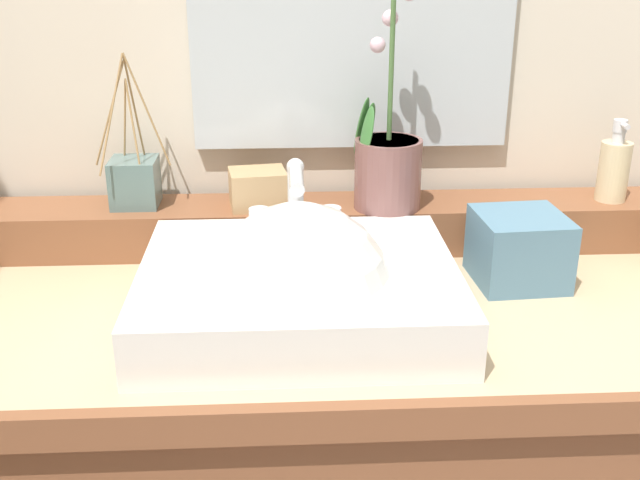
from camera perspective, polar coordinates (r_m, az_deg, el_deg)
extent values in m
cube|color=tan|center=(1.14, 1.02, -5.21)|extent=(1.29, 0.56, 0.04)
cube|color=brown|center=(0.90, 2.29, -13.35)|extent=(1.29, 0.02, 0.04)
cube|color=brown|center=(1.30, 0.41, 1.14)|extent=(1.22, 0.12, 0.08)
cube|color=white|center=(1.06, -1.60, -3.78)|extent=(0.43, 0.37, 0.08)
sphere|color=white|center=(1.04, -1.57, -4.19)|extent=(0.26, 0.26, 0.26)
cylinder|color=silver|center=(1.15, -1.82, 3.05)|extent=(0.02, 0.02, 0.10)
cylinder|color=silver|center=(1.08, -1.78, 4.62)|extent=(0.02, 0.11, 0.02)
sphere|color=silver|center=(1.13, -1.85, 5.44)|extent=(0.03, 0.03, 0.03)
cylinder|color=silver|center=(1.16, -4.52, 1.49)|extent=(0.03, 0.03, 0.04)
cylinder|color=silver|center=(1.16, 0.92, 1.60)|extent=(0.03, 0.03, 0.04)
cylinder|color=brown|center=(1.26, 5.06, 4.93)|extent=(0.11, 0.11, 0.11)
cylinder|color=tan|center=(1.24, 5.14, 7.18)|extent=(0.10, 0.10, 0.01)
cylinder|color=#476B38|center=(1.21, 5.36, 13.54)|extent=(0.01, 0.01, 0.27)
ellipsoid|color=#387033|center=(1.26, 3.60, 8.41)|extent=(0.04, 0.04, 0.08)
ellipsoid|color=#387033|center=(1.21, 3.50, 7.88)|extent=(0.04, 0.04, 0.09)
ellipsoid|color=#387033|center=(1.26, 3.12, 8.42)|extent=(0.04, 0.04, 0.10)
sphere|color=beige|center=(1.22, 4.31, 14.27)|extent=(0.02, 0.02, 0.02)
sphere|color=beige|center=(1.22, 5.25, 16.11)|extent=(0.03, 0.03, 0.03)
cylinder|color=beige|center=(1.38, 20.98, 4.78)|extent=(0.05, 0.05, 0.10)
cylinder|color=silver|center=(1.36, 21.32, 7.15)|extent=(0.02, 0.02, 0.02)
cylinder|color=silver|center=(1.36, 21.43, 7.92)|extent=(0.02, 0.02, 0.02)
cylinder|color=silver|center=(1.35, 21.68, 7.93)|extent=(0.01, 0.03, 0.01)
cube|color=slate|center=(1.30, -13.60, 4.19)|extent=(0.08, 0.08, 0.08)
cylinder|color=#9E7A4C|center=(1.27, -12.73, 9.37)|extent=(0.06, 0.01, 0.18)
cylinder|color=#9E7A4C|center=(1.29, -13.62, 9.46)|extent=(0.02, 0.03, 0.18)
cylinder|color=#9E7A4C|center=(1.29, -14.31, 8.51)|extent=(0.02, 0.03, 0.14)
cylinder|color=#9E7A4C|center=(1.28, -15.38, 9.02)|extent=(0.06, 0.01, 0.17)
cylinder|color=#9E7A4C|center=(1.25, -15.27, 8.97)|extent=(0.04, 0.06, 0.18)
cylinder|color=#9E7A4C|center=(1.26, -13.74, 8.31)|extent=(0.02, 0.03, 0.14)
cube|color=tan|center=(1.26, -4.65, 3.82)|extent=(0.10, 0.08, 0.06)
cube|color=slate|center=(1.20, 14.57, -0.62)|extent=(0.14, 0.14, 0.11)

